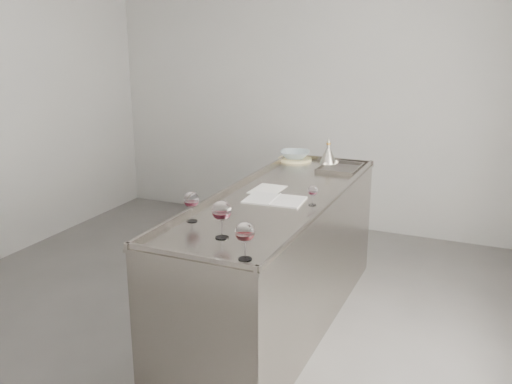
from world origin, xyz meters
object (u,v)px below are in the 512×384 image
at_px(wine_glass_left, 191,200).
at_px(notebook, 275,200).
at_px(wine_funnel, 328,156).
at_px(wine_glass_small, 313,191).
at_px(counter, 277,260).
at_px(ceramic_bowl, 295,155).
at_px(wine_glass_middle, 222,211).
at_px(wine_glass_right, 245,233).

distance_m(wine_glass_left, notebook, 0.66).
xyz_separation_m(notebook, wine_funnel, (0.01, 1.18, 0.06)).
bearing_deg(wine_glass_small, wine_glass_left, -132.89).
xyz_separation_m(counter, ceramic_bowl, (-0.27, 1.08, 0.52)).
xyz_separation_m(wine_glass_middle, ceramic_bowl, (-0.28, 1.94, -0.10)).
height_order(ceramic_bowl, wine_funnel, wine_funnel).
bearing_deg(wine_glass_middle, ceramic_bowl, 98.32).
xyz_separation_m(wine_glass_right, wine_glass_small, (0.02, 0.99, -0.04)).
bearing_deg(ceramic_bowl, wine_glass_middle, -81.68).
xyz_separation_m(wine_glass_left, wine_funnel, (0.30, 1.76, -0.06)).
bearing_deg(wine_glass_small, wine_funnel, 102.01).
relative_size(wine_glass_middle, notebook, 0.53).
xyz_separation_m(counter, notebook, (0.01, -0.10, 0.47)).
height_order(counter, wine_funnel, wine_funnel).
bearing_deg(notebook, ceramic_bowl, 99.38).
xyz_separation_m(wine_glass_middle, wine_funnel, (0.01, 1.94, -0.08)).
distance_m(wine_glass_left, wine_glass_small, 0.81).
relative_size(counter, wine_glass_left, 13.34).
xyz_separation_m(wine_glass_right, notebook, (-0.24, 0.98, -0.13)).
xyz_separation_m(ceramic_bowl, wine_funnel, (0.30, 0.00, 0.02)).
xyz_separation_m(wine_glass_left, wine_glass_small, (0.55, 0.59, -0.04)).
xyz_separation_m(wine_glass_small, notebook, (-0.26, -0.01, -0.09)).
bearing_deg(wine_glass_small, counter, 161.12).
height_order(counter, wine_glass_middle, wine_glass_middle).
bearing_deg(wine_funnel, wine_glass_small, -77.99).
distance_m(wine_glass_right, notebook, 1.02).
distance_m(ceramic_bowl, wine_funnel, 0.30).
bearing_deg(wine_funnel, wine_glass_middle, -90.35).
height_order(wine_glass_right, wine_funnel, wine_funnel).
relative_size(notebook, ceramic_bowl, 1.57).
bearing_deg(wine_glass_middle, counter, 90.84).
distance_m(wine_glass_middle, wine_funnel, 1.94).
bearing_deg(wine_glass_right, ceramic_bowl, 103.61).
height_order(wine_glass_left, wine_glass_middle, wine_glass_middle).
height_order(wine_glass_left, notebook, wine_glass_left).
relative_size(wine_glass_small, notebook, 0.33).
height_order(wine_glass_left, wine_glass_small, wine_glass_left).
distance_m(wine_glass_middle, notebook, 0.77).
distance_m(counter, wine_glass_left, 0.95).
bearing_deg(wine_funnel, wine_glass_right, -83.99).
distance_m(counter, wine_glass_right, 1.26).
bearing_deg(wine_glass_right, wine_glass_left, 143.07).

